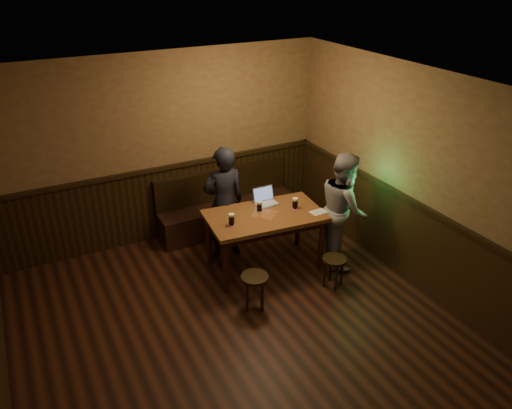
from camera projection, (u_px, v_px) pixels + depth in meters
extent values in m
cube|color=black|center=(258.00, 355.00, 5.50)|extent=(5.00, 6.00, 0.02)
cube|color=beige|center=(258.00, 104.00, 4.23)|extent=(5.00, 6.00, 0.02)
cube|color=olive|center=(161.00, 149.00, 7.25)|extent=(5.00, 0.02, 2.80)
cube|color=olive|center=(445.00, 194.00, 5.90)|extent=(0.02, 6.00, 2.80)
cube|color=black|center=(167.00, 202.00, 7.61)|extent=(4.98, 0.04, 1.10)
cube|color=black|center=(432.00, 255.00, 6.27)|extent=(0.04, 5.98, 1.10)
cube|color=black|center=(164.00, 168.00, 7.32)|extent=(4.98, 0.06, 0.06)
cube|color=black|center=(438.00, 215.00, 6.00)|extent=(0.06, 5.98, 0.06)
cube|color=black|center=(228.00, 216.00, 7.91)|extent=(2.20, 0.50, 0.45)
cube|color=black|center=(222.00, 184.00, 7.85)|extent=(2.20, 0.10, 0.50)
cube|color=brown|center=(265.00, 216.00, 6.68)|extent=(1.63, 1.03, 0.06)
cube|color=black|center=(265.00, 221.00, 6.71)|extent=(1.49, 0.89, 0.09)
cube|color=maroon|center=(265.00, 214.00, 6.66)|extent=(0.41, 0.41, 0.00)
cylinder|color=black|center=(226.00, 267.00, 6.34)|extent=(0.08, 0.08, 0.78)
cylinder|color=black|center=(209.00, 240.00, 6.93)|extent=(0.08, 0.08, 0.78)
cylinder|color=black|center=(321.00, 245.00, 6.80)|extent=(0.08, 0.08, 0.78)
cylinder|color=black|center=(298.00, 222.00, 7.39)|extent=(0.08, 0.08, 0.78)
cylinder|color=black|center=(255.00, 277.00, 6.04)|extent=(0.43, 0.43, 0.04)
cylinder|color=black|center=(262.00, 288.00, 6.22)|extent=(0.04, 0.04, 0.44)
cylinder|color=black|center=(247.00, 288.00, 6.22)|extent=(0.04, 0.04, 0.44)
cylinder|color=black|center=(247.00, 297.00, 6.05)|extent=(0.04, 0.04, 0.44)
cylinder|color=black|center=(262.00, 297.00, 6.06)|extent=(0.04, 0.04, 0.44)
cylinder|color=black|center=(334.00, 260.00, 6.45)|extent=(0.39, 0.39, 0.04)
cylinder|color=black|center=(342.00, 272.00, 6.56)|extent=(0.03, 0.03, 0.41)
cylinder|color=black|center=(330.00, 268.00, 6.65)|extent=(0.03, 0.03, 0.41)
cylinder|color=black|center=(325.00, 274.00, 6.52)|extent=(0.03, 0.03, 0.41)
cylinder|color=black|center=(336.00, 278.00, 6.44)|extent=(0.03, 0.03, 0.41)
cylinder|color=maroon|center=(232.00, 225.00, 6.40)|extent=(0.10, 0.10, 0.00)
cylinder|color=silver|center=(232.00, 224.00, 6.40)|extent=(0.09, 0.09, 0.00)
cylinder|color=black|center=(232.00, 220.00, 6.37)|extent=(0.07, 0.07, 0.12)
cylinder|color=beige|center=(231.00, 215.00, 6.34)|extent=(0.08, 0.08, 0.03)
cylinder|color=maroon|center=(259.00, 211.00, 6.74)|extent=(0.09, 0.09, 0.00)
cylinder|color=silver|center=(259.00, 211.00, 6.74)|extent=(0.08, 0.08, 0.00)
cylinder|color=black|center=(259.00, 207.00, 6.71)|extent=(0.07, 0.07, 0.11)
cylinder|color=beige|center=(259.00, 202.00, 6.68)|extent=(0.07, 0.07, 0.03)
cylinder|color=maroon|center=(295.00, 208.00, 6.81)|extent=(0.10, 0.10, 0.00)
cylinder|color=silver|center=(295.00, 208.00, 6.81)|extent=(0.09, 0.09, 0.00)
cylinder|color=black|center=(295.00, 204.00, 6.78)|extent=(0.07, 0.07, 0.12)
cylinder|color=beige|center=(295.00, 199.00, 6.75)|extent=(0.08, 0.08, 0.03)
cube|color=silver|center=(267.00, 204.00, 6.92)|extent=(0.31, 0.22, 0.02)
cube|color=#B2B2B7|center=(267.00, 203.00, 6.92)|extent=(0.29, 0.17, 0.00)
cube|color=silver|center=(263.00, 194.00, 6.96)|extent=(0.31, 0.07, 0.20)
cube|color=#5A74A7|center=(263.00, 194.00, 6.95)|extent=(0.28, 0.05, 0.17)
cube|color=silver|center=(318.00, 212.00, 6.72)|extent=(0.22, 0.16, 0.00)
imported|color=black|center=(224.00, 203.00, 6.99)|extent=(0.63, 0.44, 1.65)
imported|color=gray|center=(343.00, 209.00, 6.84)|extent=(0.88, 0.97, 1.63)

